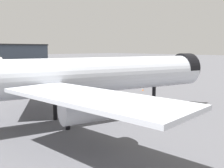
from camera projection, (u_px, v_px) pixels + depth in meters
name	position (u px, v px, depth m)	size (l,w,h in m)	color
ground	(86.00, 117.00, 50.95)	(900.00, 900.00, 0.00)	#56565B
airliner_near_gate	(74.00, 77.00, 46.35)	(63.49, 56.65, 18.91)	silver
traffic_cone_wingtip	(143.00, 90.00, 82.36)	(0.51, 0.51, 0.63)	#F2600C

